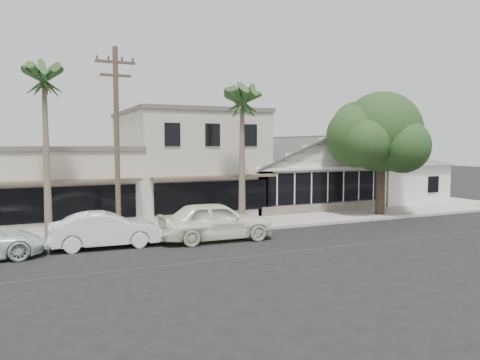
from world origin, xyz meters
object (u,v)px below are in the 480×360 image
utility_pole (117,139)px  car_1 (106,230)px  car_0 (216,221)px  shade_tree (378,135)px

utility_pole → car_1: 4.20m
car_0 → shade_tree: bearing=-74.3°
car_0 → shade_tree: size_ratio=0.70×
car_0 → shade_tree: shade_tree is taller
shade_tree → car_1: bearing=-172.5°
utility_pole → car_1: size_ratio=1.89×
car_0 → utility_pole: bearing=71.6°
car_0 → shade_tree: (12.13, 2.86, 4.23)m
car_1 → car_0: bearing=-93.9°
car_1 → shade_tree: (17.13, 2.26, 4.38)m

